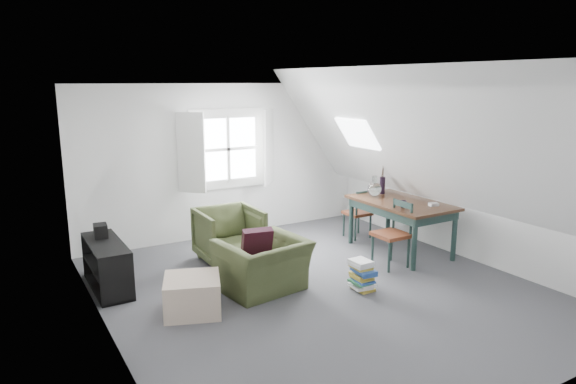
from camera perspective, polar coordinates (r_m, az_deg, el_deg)
floor at (r=6.52m, az=3.55°, el=-10.71°), size 5.50×5.50×0.00m
ceiling at (r=6.00m, az=3.87°, el=11.85°), size 5.50×5.50×0.00m
wall_back at (r=8.51m, az=-6.77°, el=3.46°), size 5.00×0.00×5.00m
wall_front at (r=4.24m, az=25.21°, el=-6.66°), size 5.00×0.00×5.00m
wall_left at (r=5.20m, az=-19.79°, el=-2.85°), size 0.00×5.50×5.50m
wall_right at (r=7.80m, az=19.09°, el=2.06°), size 0.00×5.50×5.50m
slope_left at (r=5.34m, az=-10.15°, el=3.83°), size 3.19×5.50×4.48m
slope_right at (r=7.03m, az=14.32°, el=5.64°), size 3.19×5.50×4.48m
dormer_window at (r=8.42m, az=-6.59°, el=4.74°), size 1.71×0.35×1.30m
skylight at (r=8.01m, az=7.73°, el=6.45°), size 0.35×0.75×0.47m
armchair_near at (r=6.48m, az=-2.79°, el=-10.84°), size 1.11×1.00×0.65m
armchair_far at (r=7.50m, az=-6.48°, el=-7.61°), size 0.84×0.87×0.78m
throw_pillow at (r=6.40m, az=-3.47°, el=-5.63°), size 0.41×0.28×0.39m
ottoman at (r=5.93m, az=-10.58°, el=-11.18°), size 0.78×0.78×0.41m
dining_table at (r=7.85m, az=12.44°, el=-1.74°), size 0.94×1.57×0.78m
demijohn at (r=8.03m, az=9.55°, el=0.39°), size 0.22×0.22×0.31m
vase_twigs at (r=8.26m, az=10.44°, el=0.84°), size 0.09×0.10×0.67m
cup at (r=7.45m, az=12.63°, el=-1.69°), size 0.12×0.12×0.10m
paper_box at (r=7.65m, az=15.87°, el=-1.33°), size 0.15×0.12×0.04m
dining_chair_far at (r=8.49m, az=7.85°, el=-2.28°), size 0.38×0.38×0.82m
dining_chair_near at (r=7.27m, az=11.60°, el=-4.49°), size 0.43×0.43×0.91m
media_shelf at (r=6.79m, az=-19.40°, el=-8.00°), size 0.39×1.17×0.60m
electronics_box at (r=6.94m, az=-20.11°, el=-4.11°), size 0.18×0.24×0.18m
magazine_stack at (r=6.48m, az=8.23°, el=-9.13°), size 0.28×0.34×0.38m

